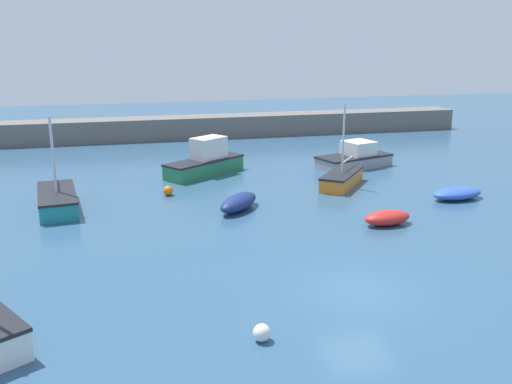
{
  "coord_description": "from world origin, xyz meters",
  "views": [
    {
      "loc": [
        -7.89,
        -16.78,
        8.58
      ],
      "look_at": [
        -1.06,
        10.62,
        0.8
      ],
      "focal_mm": 40.0,
      "sensor_mm": 36.0,
      "label": 1
    }
  ],
  "objects_px": {
    "sailboat_twin_hulled": "(342,178)",
    "mooring_buoy_white": "(262,333)",
    "sailboat_short_mast": "(57,200)",
    "motorboat_with_cabin": "(355,158)",
    "rowboat_white_midwater": "(457,193)",
    "cabin_cruiser_white": "(206,161)",
    "mooring_buoy_orange": "(168,191)",
    "open_tender_yellow": "(239,202)",
    "dinghy_near_pier": "(387,218)"
  },
  "relations": [
    {
      "from": "sailboat_twin_hulled",
      "to": "cabin_cruiser_white",
      "type": "bearing_deg",
      "value": -85.12
    },
    {
      "from": "mooring_buoy_white",
      "to": "rowboat_white_midwater",
      "type": "bearing_deg",
      "value": 40.19
    },
    {
      "from": "rowboat_white_midwater",
      "to": "sailboat_twin_hulled",
      "type": "bearing_deg",
      "value": 133.44
    },
    {
      "from": "open_tender_yellow",
      "to": "mooring_buoy_white",
      "type": "height_order",
      "value": "open_tender_yellow"
    },
    {
      "from": "sailboat_short_mast",
      "to": "motorboat_with_cabin",
      "type": "distance_m",
      "value": 19.42
    },
    {
      "from": "rowboat_white_midwater",
      "to": "mooring_buoy_white",
      "type": "height_order",
      "value": "rowboat_white_midwater"
    },
    {
      "from": "dinghy_near_pier",
      "to": "open_tender_yellow",
      "type": "bearing_deg",
      "value": -38.95
    },
    {
      "from": "sailboat_twin_hulled",
      "to": "motorboat_with_cabin",
      "type": "distance_m",
      "value": 5.34
    },
    {
      "from": "cabin_cruiser_white",
      "to": "rowboat_white_midwater",
      "type": "height_order",
      "value": "cabin_cruiser_white"
    },
    {
      "from": "dinghy_near_pier",
      "to": "open_tender_yellow",
      "type": "relative_size",
      "value": 0.78
    },
    {
      "from": "motorboat_with_cabin",
      "to": "sailboat_twin_hulled",
      "type": "bearing_deg",
      "value": 40.21
    },
    {
      "from": "dinghy_near_pier",
      "to": "mooring_buoy_orange",
      "type": "distance_m",
      "value": 12.13
    },
    {
      "from": "sailboat_twin_hulled",
      "to": "mooring_buoy_white",
      "type": "bearing_deg",
      "value": 9.38
    },
    {
      "from": "sailboat_short_mast",
      "to": "sailboat_twin_hulled",
      "type": "distance_m",
      "value": 15.87
    },
    {
      "from": "open_tender_yellow",
      "to": "motorboat_with_cabin",
      "type": "relative_size",
      "value": 0.57
    },
    {
      "from": "open_tender_yellow",
      "to": "rowboat_white_midwater",
      "type": "xyz_separation_m",
      "value": [
        11.91,
        -0.92,
        -0.08
      ]
    },
    {
      "from": "open_tender_yellow",
      "to": "motorboat_with_cabin",
      "type": "bearing_deg",
      "value": -11.09
    },
    {
      "from": "rowboat_white_midwater",
      "to": "motorboat_with_cabin",
      "type": "bearing_deg",
      "value": 97.09
    },
    {
      "from": "cabin_cruiser_white",
      "to": "sailboat_twin_hulled",
      "type": "xyz_separation_m",
      "value": [
        7.28,
        -4.9,
        -0.38
      ]
    },
    {
      "from": "sailboat_twin_hulled",
      "to": "mooring_buoy_white",
      "type": "distance_m",
      "value": 18.31
    },
    {
      "from": "dinghy_near_pier",
      "to": "sailboat_twin_hulled",
      "type": "height_order",
      "value": "sailboat_twin_hulled"
    },
    {
      "from": "cabin_cruiser_white",
      "to": "sailboat_twin_hulled",
      "type": "height_order",
      "value": "sailboat_twin_hulled"
    },
    {
      "from": "rowboat_white_midwater",
      "to": "motorboat_with_cabin",
      "type": "distance_m",
      "value": 8.93
    },
    {
      "from": "motorboat_with_cabin",
      "to": "open_tender_yellow",
      "type": "bearing_deg",
      "value": 20.48
    },
    {
      "from": "cabin_cruiser_white",
      "to": "mooring_buoy_white",
      "type": "relative_size",
      "value": 10.59
    },
    {
      "from": "cabin_cruiser_white",
      "to": "motorboat_with_cabin",
      "type": "relative_size",
      "value": 1.01
    },
    {
      "from": "cabin_cruiser_white",
      "to": "sailboat_short_mast",
      "type": "bearing_deg",
      "value": -1.74
    },
    {
      "from": "sailboat_twin_hulled",
      "to": "mooring_buoy_orange",
      "type": "distance_m",
      "value": 10.13
    },
    {
      "from": "cabin_cruiser_white",
      "to": "open_tender_yellow",
      "type": "relative_size",
      "value": 1.78
    },
    {
      "from": "dinghy_near_pier",
      "to": "motorboat_with_cabin",
      "type": "xyz_separation_m",
      "value": [
        3.46,
        11.71,
        0.28
      ]
    },
    {
      "from": "sailboat_twin_hulled",
      "to": "rowboat_white_midwater",
      "type": "distance_m",
      "value": 6.48
    },
    {
      "from": "sailboat_short_mast",
      "to": "cabin_cruiser_white",
      "type": "relative_size",
      "value": 1.01
    },
    {
      "from": "dinghy_near_pier",
      "to": "rowboat_white_midwater",
      "type": "distance_m",
      "value": 6.43
    },
    {
      "from": "sailboat_short_mast",
      "to": "rowboat_white_midwater",
      "type": "height_order",
      "value": "sailboat_short_mast"
    },
    {
      "from": "dinghy_near_pier",
      "to": "mooring_buoy_white",
      "type": "xyz_separation_m",
      "value": [
        -8.35,
        -8.78,
        -0.08
      ]
    },
    {
      "from": "open_tender_yellow",
      "to": "mooring_buoy_white",
      "type": "xyz_separation_m",
      "value": [
        -2.09,
        -12.75,
        -0.14
      ]
    },
    {
      "from": "mooring_buoy_orange",
      "to": "mooring_buoy_white",
      "type": "height_order",
      "value": "mooring_buoy_orange"
    },
    {
      "from": "motorboat_with_cabin",
      "to": "mooring_buoy_white",
      "type": "relative_size",
      "value": 10.51
    },
    {
      "from": "dinghy_near_pier",
      "to": "sailboat_twin_hulled",
      "type": "distance_m",
      "value": 7.2
    },
    {
      "from": "sailboat_short_mast",
      "to": "motorboat_with_cabin",
      "type": "xyz_separation_m",
      "value": [
        18.65,
        5.4,
        0.13
      ]
    },
    {
      "from": "rowboat_white_midwater",
      "to": "mooring_buoy_orange",
      "type": "bearing_deg",
      "value": 156.14
    },
    {
      "from": "open_tender_yellow",
      "to": "mooring_buoy_white",
      "type": "distance_m",
      "value": 12.92
    },
    {
      "from": "sailboat_twin_hulled",
      "to": "motorboat_with_cabin",
      "type": "bearing_deg",
      "value": -172.92
    },
    {
      "from": "sailboat_twin_hulled",
      "to": "dinghy_near_pier",
      "type": "bearing_deg",
      "value": 33.6
    },
    {
      "from": "sailboat_short_mast",
      "to": "open_tender_yellow",
      "type": "height_order",
      "value": "sailboat_short_mast"
    },
    {
      "from": "dinghy_near_pier",
      "to": "open_tender_yellow",
      "type": "height_order",
      "value": "open_tender_yellow"
    },
    {
      "from": "mooring_buoy_white",
      "to": "cabin_cruiser_white",
      "type": "bearing_deg",
      "value": 85.29
    },
    {
      "from": "sailboat_short_mast",
      "to": "rowboat_white_midwater",
      "type": "relative_size",
      "value": 1.82
    },
    {
      "from": "dinghy_near_pier",
      "to": "rowboat_white_midwater",
      "type": "height_order",
      "value": "dinghy_near_pier"
    },
    {
      "from": "sailboat_twin_hulled",
      "to": "mooring_buoy_orange",
      "type": "relative_size",
      "value": 8.96
    }
  ]
}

